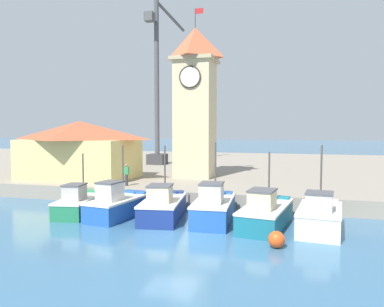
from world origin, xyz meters
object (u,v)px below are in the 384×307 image
clock_tower (195,99)px  mooring_buoy (276,239)px  fishing_boat_left_inner (163,207)px  fishing_boat_mid_right (320,217)px  dock_worker_near_tower (127,174)px  fishing_boat_mid_left (214,208)px  fishing_boat_left_outer (117,205)px  warehouse_left (80,149)px  fishing_boat_far_left (80,203)px  port_crane_near (157,100)px  fishing_boat_center (266,213)px

clock_tower → mooring_buoy: 18.17m
fishing_boat_left_inner → fishing_boat_mid_right: size_ratio=1.14×
clock_tower → dock_worker_near_tower: size_ratio=8.89×
fishing_boat_mid_left → dock_worker_near_tower: bearing=148.4°
fishing_boat_left_outer → warehouse_left: 11.29m
fishing_boat_mid_left → mooring_buoy: (3.67, -3.70, -0.43)m
fishing_boat_far_left → fishing_boat_mid_left: (8.40, 0.27, 0.13)m
fishing_boat_mid_right → port_crane_near: size_ratio=0.23×
fishing_boat_left_outer → port_crane_near: size_ratio=0.24×
mooring_buoy → fishing_boat_far_left: bearing=164.2°
port_crane_near → fishing_boat_left_inner: bearing=-68.4°
fishing_boat_mid_left → port_crane_near: (-11.24, 20.73, 7.79)m
fishing_boat_left_outer → port_crane_near: 23.28m
clock_tower → port_crane_near: bearing=126.4°
port_crane_near → dock_worker_near_tower: port_crane_near is taller
fishing_boat_mid_left → fishing_boat_mid_right: 5.67m
fishing_boat_left_outer → clock_tower: bearing=81.6°
fishing_boat_left_outer → fishing_boat_mid_left: bearing=4.8°
fishing_boat_mid_left → port_crane_near: port_crane_near is taller
warehouse_left → mooring_buoy: (16.88, -11.20, -3.15)m
fishing_boat_center → warehouse_left: 18.13m
fishing_boat_left_inner → fishing_boat_mid_right: bearing=-2.2°
clock_tower → fishing_boat_mid_left: bearing=-69.8°
fishing_boat_center → clock_tower: (-6.96, 11.26, 7.08)m
fishing_boat_center → fishing_boat_mid_right: fishing_boat_mid_right is taller
fishing_boat_left_inner → dock_worker_near_tower: 6.75m
fishing_boat_center → warehouse_left: bearing=154.2°
fishing_boat_far_left → fishing_boat_center: 11.32m
fishing_boat_far_left → warehouse_left: bearing=121.8°
fishing_boat_mid_left → fishing_boat_mid_right: (5.65, -0.47, -0.04)m
warehouse_left → fishing_boat_far_left: bearing=-58.2°
fishing_boat_far_left → port_crane_near: size_ratio=0.24×
warehouse_left → port_crane_near: size_ratio=0.48×
fishing_boat_center → fishing_boat_mid_right: bearing=-3.8°
fishing_boat_far_left → clock_tower: 14.02m
mooring_buoy → clock_tower: bearing=117.7°
fishing_boat_left_inner → fishing_boat_mid_left: (2.99, 0.14, 0.06)m
fishing_boat_mid_right → warehouse_left: 20.67m
fishing_boat_far_left → fishing_boat_center: size_ratio=0.86×
fishing_boat_mid_left → mooring_buoy: size_ratio=6.47×
fishing_boat_mid_right → fishing_boat_left_outer: bearing=-179.9°
fishing_boat_left_inner → clock_tower: size_ratio=0.35×
fishing_boat_left_inner → fishing_boat_mid_left: fishing_boat_mid_left is taller
fishing_boat_far_left → mooring_buoy: (12.07, -3.42, -0.30)m
fishing_boat_center → warehouse_left: warehouse_left is taller
warehouse_left → dock_worker_near_tower: warehouse_left is taller
warehouse_left → port_crane_near: (1.98, 13.23, 5.08)m
fishing_boat_left_outer → mooring_buoy: size_ratio=6.19×
fishing_boat_center → warehouse_left: size_ratio=0.59×
fishing_boat_far_left → fishing_boat_center: (11.32, -0.02, 0.07)m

